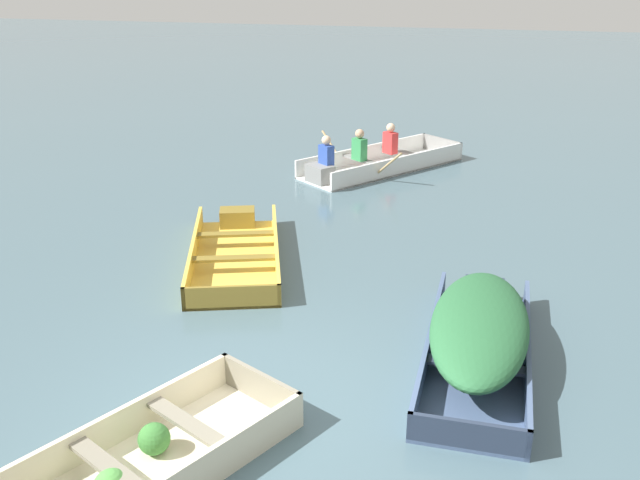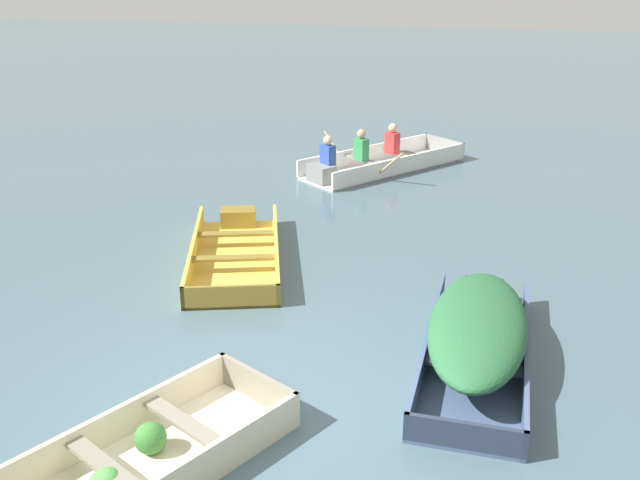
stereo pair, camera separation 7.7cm
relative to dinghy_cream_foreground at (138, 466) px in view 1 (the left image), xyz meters
The scene contains 5 objects.
ground_plane 1.32m from the dinghy_cream_foreground, 58.17° to the left, with size 80.00×80.00×0.00m, color #47606B.
dinghy_cream_foreground is the anchor object (origin of this frame).
skiff_yellow_near_moored 4.80m from the dinghy_cream_foreground, 100.02° to the left, with size 2.15×3.33×0.32m.
skiff_slate_blue_mid_moored 3.79m from the dinghy_cream_foreground, 43.94° to the left, with size 1.16×3.21×0.67m.
rowboat_white_with_crew 9.66m from the dinghy_cream_foreground, 87.70° to the left, with size 3.15×3.61×0.93m.
Camera 1 is at (1.94, -5.49, 4.15)m, focal length 40.00 mm.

